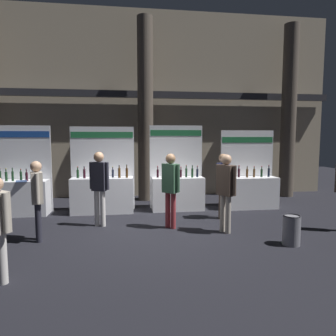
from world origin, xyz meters
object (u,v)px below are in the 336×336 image
at_px(exhibitor_booth_0, 22,193).
at_px(trash_bin, 291,230).
at_px(visitor_1, 171,184).
at_px(visitor_0, 223,180).
at_px(exhibitor_booth_1, 103,191).
at_px(visitor_5, 99,182).
at_px(visitor_2, 226,186).
at_px(exhibitor_booth_2, 177,189).
at_px(exhibitor_booth_3, 250,189).
at_px(visitor_6, 37,194).

height_order(exhibitor_booth_0, trash_bin, exhibitor_booth_0).
bearing_deg(visitor_1, visitor_0, -112.35).
relative_size(exhibitor_booth_1, visitor_5, 1.36).
distance_m(exhibitor_booth_0, trash_bin, 7.11).
distance_m(visitor_0, visitor_5, 3.25).
relative_size(exhibitor_booth_1, visitor_2, 1.39).
distance_m(exhibitor_booth_1, visitor_0, 3.48).
xyz_separation_m(exhibitor_booth_1, exhibitor_booth_2, (2.23, 0.07, -0.01)).
bearing_deg(visitor_1, exhibitor_booth_0, 19.00).
height_order(exhibitor_booth_3, visitor_6, exhibitor_booth_3).
bearing_deg(visitor_2, visitor_6, -118.93).
xyz_separation_m(exhibitor_booth_2, visitor_2, (0.73, -2.37, 0.47)).
bearing_deg(visitor_5, visitor_2, 3.90).
height_order(exhibitor_booth_1, trash_bin, exhibitor_booth_1).
xyz_separation_m(exhibitor_booth_3, visitor_1, (-2.76, -1.79, 0.48)).
distance_m(exhibitor_booth_1, trash_bin, 5.21).
bearing_deg(exhibitor_booth_3, visitor_2, -123.95).
xyz_separation_m(trash_bin, visitor_5, (-4.00, 1.87, 0.78)).
height_order(exhibitor_booth_2, visitor_0, exhibitor_booth_2).
bearing_deg(trash_bin, exhibitor_booth_1, 140.99).
relative_size(visitor_1, visitor_2, 1.00).
relative_size(exhibitor_booth_2, visitor_1, 1.42).
height_order(exhibitor_booth_3, visitor_2, exhibitor_booth_3).
xyz_separation_m(exhibitor_booth_0, visitor_0, (5.53, -1.13, 0.42)).
distance_m(exhibitor_booth_2, trash_bin, 3.81).
bearing_deg(visitor_6, visitor_5, -69.88).
xyz_separation_m(visitor_1, visitor_6, (-2.91, -0.55, -0.07)).
bearing_deg(exhibitor_booth_2, visitor_2, -72.88).
distance_m(exhibitor_booth_0, visitor_5, 2.74).
xyz_separation_m(exhibitor_booth_1, visitor_2, (2.96, -2.30, 0.46)).
xyz_separation_m(exhibitor_booth_3, visitor_6, (-5.67, -2.34, 0.42)).
bearing_deg(exhibitor_booth_2, visitor_1, -104.37).
bearing_deg(visitor_5, visitor_6, -120.88).
xyz_separation_m(trash_bin, visitor_2, (-1.08, 0.97, 0.78)).
bearing_deg(visitor_1, visitor_6, 54.01).
height_order(visitor_1, visitor_6, visitor_1).
bearing_deg(trash_bin, visitor_0, 109.45).
height_order(exhibitor_booth_2, visitor_2, exhibitor_booth_2).
distance_m(visitor_0, visitor_1, 1.67).
relative_size(visitor_0, visitor_1, 0.97).
xyz_separation_m(trash_bin, visitor_0, (-0.77, 2.17, 0.73)).
xyz_separation_m(visitor_0, visitor_5, (-3.23, -0.30, 0.05)).
xyz_separation_m(exhibitor_booth_0, trash_bin, (6.29, -3.30, -0.31)).
relative_size(exhibitor_booth_3, visitor_5, 1.31).
height_order(exhibitor_booth_1, visitor_6, exhibitor_booth_1).
relative_size(visitor_1, visitor_6, 1.06).
xyz_separation_m(visitor_0, visitor_2, (-0.31, -1.20, 0.05)).
xyz_separation_m(exhibitor_booth_3, visitor_2, (-1.55, -2.30, 0.49)).
distance_m(exhibitor_booth_1, visitor_2, 3.78).
relative_size(exhibitor_booth_2, visitor_0, 1.46).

